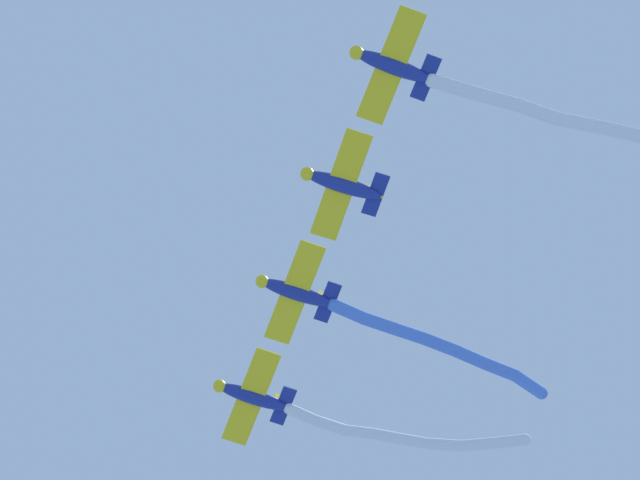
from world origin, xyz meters
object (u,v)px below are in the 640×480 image
object	(u,v)px
airplane_lead	(252,396)
airplane_slot	(392,66)
airplane_left_wing	(295,292)
airplane_right_wing	(342,184)

from	to	relation	value
airplane_lead	airplane_slot	bearing A→B (deg)	91.18
airplane_slot	airplane_left_wing	bearing A→B (deg)	-89.07
airplane_left_wing	airplane_slot	bearing A→B (deg)	91.70
airplane_right_wing	airplane_slot	bearing A→B (deg)	93.22
airplane_right_wing	airplane_slot	world-z (taller)	airplane_slot
airplane_slot	airplane_lead	bearing A→B (deg)	-89.07
airplane_lead	airplane_slot	size ratio (longest dim) A/B	1.00
airplane_lead	airplane_right_wing	size ratio (longest dim) A/B	1.02
airplane_lead	airplane_left_wing	distance (m)	8.56
airplane_left_wing	airplane_lead	bearing A→B (deg)	-88.29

